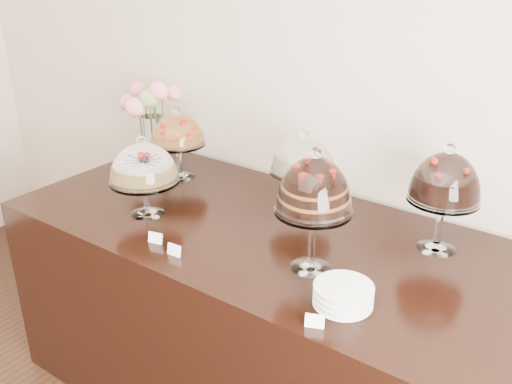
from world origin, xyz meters
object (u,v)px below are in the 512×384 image
Objects in this scene: cake_stand_cheesecake at (303,159)px; display_counter at (263,318)px; cake_stand_fruit_tart at (178,133)px; flower_vase at (149,111)px; cake_stand_dark_choco at (445,182)px; cake_stand_sugar_sponge at (144,167)px; plate_stack at (343,296)px; cake_stand_choco_layer at (314,190)px.

display_counter is at bearing -97.59° from cake_stand_cheesecake.
display_counter is 6.18× the size of cake_stand_fruit_tart.
cake_stand_dark_choco is at bearing -1.41° from flower_vase.
cake_stand_dark_choco is 1.30m from cake_stand_fruit_tart.
cake_stand_sugar_sponge reaches higher than display_counter.
plate_stack is at bearing -29.01° from display_counter.
cake_stand_dark_choco reaches higher than display_counter.
cake_stand_cheesecake is (0.52, 0.43, 0.02)m from cake_stand_sugar_sponge.
cake_stand_choco_layer is (0.32, -0.15, 0.75)m from display_counter.
cake_stand_choco_layer is at bearing 145.38° from plate_stack.
cake_stand_fruit_tart is (-0.66, 0.21, 0.68)m from display_counter.
cake_stand_choco_layer reaches higher than plate_stack.
cake_stand_dark_choco is 0.60m from plate_stack.
flower_vase is (-1.25, 0.44, -0.03)m from cake_stand_choco_layer.
cake_stand_sugar_sponge is at bearing -159.52° from display_counter.
cake_stand_choco_layer is 0.37m from plate_stack.
cake_stand_cheesecake is at bearing -2.92° from flower_vase.
cake_stand_choco_layer reaches higher than cake_stand_sugar_sponge.
display_counter is at bearing -17.69° from cake_stand_fruit_tart.
flower_vase is at bearing 160.59° from cake_stand_choco_layer.
cake_stand_choco_layer reaches higher than cake_stand_fruit_tart.
plate_stack is at bearing -101.63° from cake_stand_dark_choco.
cake_stand_choco_layer reaches higher than cake_stand_cheesecake.
display_counter is 0.85m from cake_stand_sugar_sponge.
cake_stand_fruit_tart is at bearing -16.77° from flower_vase.
plate_stack is at bearing -21.80° from flower_vase.
flower_vase is 1.59m from plate_stack.
flower_vase is (-0.28, 0.08, 0.04)m from cake_stand_fruit_tart.
flower_vase is at bearing 178.59° from cake_stand_dark_choco.
cake_stand_cheesecake is at bearing 39.37° from cake_stand_sugar_sponge.
display_counter is at bearing -158.08° from cake_stand_dark_choco.
flower_vase is (-1.57, 0.04, -0.00)m from cake_stand_dark_choco.
cake_stand_cheesecake reaches higher than cake_stand_fruit_tart.
cake_stand_sugar_sponge is at bearing -46.61° from flower_vase.
cake_stand_choco_layer is at bearing -128.24° from cake_stand_dark_choco.
cake_stand_sugar_sponge reaches higher than plate_stack.
cake_stand_choco_layer is (0.80, 0.03, 0.09)m from cake_stand_sugar_sponge.
cake_stand_sugar_sponge is 1.20m from cake_stand_dark_choco.
cake_stand_cheesecake is at bearing 132.51° from plate_stack.
cake_stand_choco_layer is 2.43× the size of plate_stack.
cake_stand_dark_choco is at bearing 1.02° from cake_stand_cheesecake.
flower_vase is (-0.45, 0.48, 0.05)m from cake_stand_sugar_sponge.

